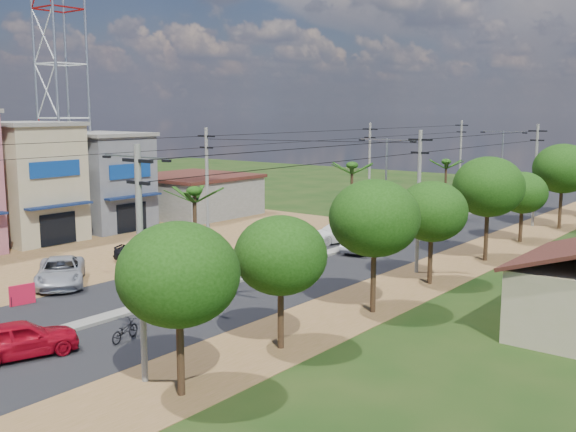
# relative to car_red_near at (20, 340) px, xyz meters

# --- Properties ---
(ground) EXTENTS (160.00, 160.00, 0.00)m
(ground) POSITION_rel_car_red_near_xyz_m (-1.50, 7.55, -0.79)
(ground) COLOR black
(ground) RESTS_ON ground
(road) EXTENTS (12.00, 110.00, 0.04)m
(road) POSITION_rel_car_red_near_xyz_m (-1.50, 22.55, -0.77)
(road) COLOR black
(road) RESTS_ON ground
(median) EXTENTS (1.00, 90.00, 0.18)m
(median) POSITION_rel_car_red_near_xyz_m (-1.50, 25.55, -0.70)
(median) COLOR #605E56
(median) RESTS_ON ground
(dirt_lot_west) EXTENTS (18.00, 46.00, 0.04)m
(dirt_lot_west) POSITION_rel_car_red_near_xyz_m (-16.50, 15.55, -0.77)
(dirt_lot_west) COLOR brown
(dirt_lot_west) RESTS_ON ground
(dirt_shoulder_east) EXTENTS (5.00, 90.00, 0.03)m
(dirt_shoulder_east) POSITION_rel_car_red_near_xyz_m (7.00, 22.55, -0.78)
(dirt_shoulder_east) COLOR brown
(dirt_shoulder_east) RESTS_ON ground
(shophouse_cream) EXTENTS (9.00, 6.40, 9.30)m
(shophouse_cream) POSITION_rel_car_red_near_xyz_m (-23.48, 14.55, 3.87)
(shophouse_cream) COLOR #9B9069
(shophouse_cream) RESTS_ON ground
(shophouse_grey) EXTENTS (9.00, 6.40, 8.30)m
(shophouse_grey) POSITION_rel_car_red_near_xyz_m (-23.48, 21.55, 3.37)
(shophouse_grey) COLOR #4F5157
(shophouse_grey) RESTS_ON ground
(low_shed) EXTENTS (10.40, 10.40, 3.95)m
(low_shed) POSITION_rel_car_red_near_xyz_m (-22.50, 31.55, 1.17)
(low_shed) COLOR #605E56
(low_shed) RESTS_ON ground
(telecom_tower) EXTENTS (3.80, 3.80, 43.00)m
(telecom_tower) POSITION_rel_car_red_near_xyz_m (-28.50, 21.55, 18.32)
(telecom_tower) COLOR gray
(telecom_tower) RESTS_ON ground
(tree_east_a) EXTENTS (4.40, 4.40, 6.37)m
(tree_east_a) POSITION_rel_car_red_near_xyz_m (8.00, 1.55, 3.70)
(tree_east_a) COLOR black
(tree_east_a) RESTS_ON ground
(tree_east_b) EXTENTS (4.00, 4.00, 5.83)m
(tree_east_b) POSITION_rel_car_red_near_xyz_m (7.80, 7.55, 3.32)
(tree_east_b) COLOR black
(tree_east_b) RESTS_ON ground
(tree_east_c) EXTENTS (4.60, 4.60, 6.83)m
(tree_east_c) POSITION_rel_car_red_near_xyz_m (8.20, 14.55, 4.07)
(tree_east_c) COLOR black
(tree_east_c) RESTS_ON ground
(tree_east_d) EXTENTS (4.20, 4.20, 6.13)m
(tree_east_d) POSITION_rel_car_red_near_xyz_m (7.90, 21.55, 3.55)
(tree_east_d) COLOR black
(tree_east_d) RESTS_ON ground
(tree_east_e) EXTENTS (4.80, 4.80, 7.14)m
(tree_east_e) POSITION_rel_car_red_near_xyz_m (8.10, 29.55, 4.30)
(tree_east_e) COLOR black
(tree_east_e) RESTS_ON ground
(tree_east_f) EXTENTS (3.80, 3.80, 5.52)m
(tree_east_f) POSITION_rel_car_red_near_xyz_m (7.70, 37.55, 3.10)
(tree_east_f) COLOR black
(tree_east_f) RESTS_ON ground
(tree_east_g) EXTENTS (5.00, 5.00, 7.38)m
(tree_east_g) POSITION_rel_car_red_near_xyz_m (8.30, 45.55, 4.45)
(tree_east_g) COLOR black
(tree_east_g) RESTS_ON ground
(palm_median_near) EXTENTS (2.00, 2.00, 6.15)m
(palm_median_near) POSITION_rel_car_red_near_xyz_m (-1.50, 11.55, 4.74)
(palm_median_near) COLOR black
(palm_median_near) RESTS_ON ground
(palm_median_mid) EXTENTS (2.00, 2.00, 6.55)m
(palm_median_mid) POSITION_rel_car_red_near_xyz_m (-1.50, 27.55, 5.11)
(palm_median_mid) COLOR black
(palm_median_mid) RESTS_ON ground
(palm_median_far) EXTENTS (2.00, 2.00, 5.85)m
(palm_median_far) POSITION_rel_car_red_near_xyz_m (-1.50, 43.55, 4.47)
(palm_median_far) COLOR black
(palm_median_far) RESTS_ON ground
(streetlight_near) EXTENTS (5.10, 0.18, 8.00)m
(streetlight_near) POSITION_rel_car_red_near_xyz_m (-1.50, 7.55, 3.99)
(streetlight_near) COLOR gray
(streetlight_near) RESTS_ON ground
(streetlight_mid) EXTENTS (5.10, 0.18, 8.00)m
(streetlight_mid) POSITION_rel_car_red_near_xyz_m (-1.50, 32.55, 3.99)
(streetlight_mid) COLOR gray
(streetlight_mid) RESTS_ON ground
(streetlight_far) EXTENTS (5.10, 0.18, 8.00)m
(streetlight_far) POSITION_rel_car_red_near_xyz_m (-1.50, 57.55, 3.99)
(streetlight_far) COLOR gray
(streetlight_far) RESTS_ON ground
(utility_pole_w_b) EXTENTS (1.60, 0.24, 9.00)m
(utility_pole_w_b) POSITION_rel_car_red_near_xyz_m (-8.50, 19.55, 3.97)
(utility_pole_w_b) COLOR #605E56
(utility_pole_w_b) RESTS_ON ground
(utility_pole_w_c) EXTENTS (1.60, 0.24, 9.00)m
(utility_pole_w_c) POSITION_rel_car_red_near_xyz_m (-8.50, 41.55, 3.97)
(utility_pole_w_c) COLOR #605E56
(utility_pole_w_c) RESTS_ON ground
(utility_pole_w_d) EXTENTS (1.60, 0.24, 9.00)m
(utility_pole_w_d) POSITION_rel_car_red_near_xyz_m (-8.50, 62.55, 3.97)
(utility_pole_w_d) COLOR #605E56
(utility_pole_w_d) RESTS_ON ground
(utility_pole_e_a) EXTENTS (1.60, 0.24, 9.00)m
(utility_pole_e_a) POSITION_rel_car_red_near_xyz_m (6.00, 1.55, 3.97)
(utility_pole_e_a) COLOR #605E56
(utility_pole_e_a) RESTS_ON ground
(utility_pole_e_b) EXTENTS (1.60, 0.24, 9.00)m
(utility_pole_e_b) POSITION_rel_car_red_near_xyz_m (6.00, 23.55, 3.97)
(utility_pole_e_b) COLOR #605E56
(utility_pole_e_b) RESTS_ON ground
(utility_pole_e_c) EXTENTS (1.60, 0.24, 9.00)m
(utility_pole_e_c) POSITION_rel_car_red_near_xyz_m (6.00, 45.55, 3.97)
(utility_pole_e_c) COLOR #605E56
(utility_pole_e_c) RESTS_ON ground
(car_red_near) EXTENTS (3.30, 5.00, 1.58)m
(car_red_near) POSITION_rel_car_red_near_xyz_m (0.00, 0.00, 0.00)
(car_red_near) COLOR maroon
(car_red_near) RESTS_ON ground
(car_silver_mid) EXTENTS (2.54, 5.18, 1.64)m
(car_silver_mid) POSITION_rel_car_red_near_xyz_m (0.00, 26.96, 0.03)
(car_silver_mid) COLOR #A6A8AE
(car_silver_mid) RESTS_ON ground
(car_white_far) EXTENTS (3.76, 5.59, 1.50)m
(car_white_far) POSITION_rel_car_red_near_xyz_m (-3.51, 28.70, -0.04)
(car_white_far) COLOR silver
(car_white_far) RESTS_ON ground
(car_parked_silver) EXTENTS (6.10, 5.50, 1.57)m
(car_parked_silver) POSITION_rel_car_red_near_xyz_m (-9.00, 7.83, -0.00)
(car_parked_silver) COLOR #A6A8AE
(car_parked_silver) RESTS_ON ground
(car_parked_dark) EXTENTS (4.69, 3.43, 1.48)m
(car_parked_dark) POSITION_rel_car_red_near_xyz_m (-9.64, 14.85, -0.05)
(car_parked_dark) COLOR black
(car_parked_dark) RESTS_ON ground
(moto_rider_east) EXTENTS (1.05, 1.89, 0.94)m
(moto_rider_east) POSITION_rel_car_red_near_xyz_m (1.77, 3.96, -0.32)
(moto_rider_east) COLOR black
(moto_rider_east) RESTS_ON ground
(moto_rider_west_a) EXTENTS (0.99, 1.95, 0.98)m
(moto_rider_west_a) POSITION_rel_car_red_near_xyz_m (-2.70, 21.22, -0.30)
(moto_rider_west_a) COLOR black
(moto_rider_west_a) RESTS_ON ground
(moto_rider_west_b) EXTENTS (0.90, 1.85, 1.07)m
(moto_rider_west_b) POSITION_rel_car_red_near_xyz_m (-2.70, 42.42, -0.26)
(moto_rider_west_b) COLOR black
(moto_rider_west_b) RESTS_ON ground
(roadside_sign) EXTENTS (0.33, 1.35, 1.13)m
(roadside_sign) POSITION_rel_car_red_near_xyz_m (-7.00, 4.20, -0.23)
(roadside_sign) COLOR #B9112D
(roadside_sign) RESTS_ON ground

